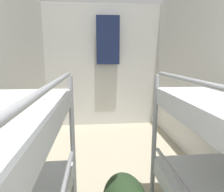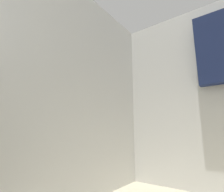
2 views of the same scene
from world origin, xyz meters
The scene contains 2 objects.
wall_back centered at (0.00, 4.62, 1.21)m, with size 2.40×0.06×2.42m.
hanging_coat centered at (0.10, 4.47, 1.72)m, with size 0.44×0.12×0.90m.
Camera 1 is at (-0.18, 0.53, 1.40)m, focal length 32.00 mm.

